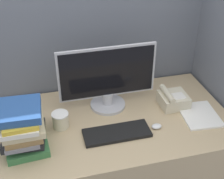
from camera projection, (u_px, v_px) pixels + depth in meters
cubicle_panel_rear at (98, 68)px, 2.20m from camera, size 1.83×0.04×1.72m
desk at (113, 162)px, 2.10m from camera, size 1.43×0.80×0.74m
monitor at (108, 80)px, 1.92m from camera, size 0.61×0.23×0.41m
keyboard at (117, 133)px, 1.78m from camera, size 0.38×0.15×0.02m
mouse at (157, 126)px, 1.83m from camera, size 0.06×0.04×0.03m
coffee_cup at (60, 120)px, 1.82m from camera, size 0.10×0.10×0.10m
book_stack at (22, 127)px, 1.65m from camera, size 0.25×0.31×0.26m
desk_telephone at (173, 99)px, 2.01m from camera, size 0.17×0.18×0.11m
paper_pile at (199, 115)px, 1.93m from camera, size 0.24×0.28×0.01m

